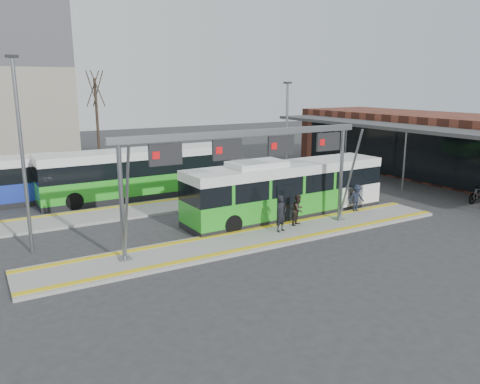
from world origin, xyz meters
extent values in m
plane|color=#2D2D30|center=(0.00, 0.00, 0.00)|extent=(120.00, 120.00, 0.00)
cube|color=gray|center=(0.00, 0.00, 0.07)|extent=(22.00, 3.00, 0.15)
cube|color=gray|center=(-4.00, 8.00, 0.07)|extent=(20.00, 3.00, 0.15)
cube|color=yellow|center=(0.00, 1.15, 0.16)|extent=(22.00, 0.35, 0.02)
cube|color=yellow|center=(0.00, -1.15, 0.16)|extent=(22.00, 0.35, 0.02)
cube|color=yellow|center=(-4.00, 9.15, 0.16)|extent=(20.00, 0.35, 0.02)
cylinder|color=slate|center=(-6.50, 0.30, 2.67)|extent=(0.20, 0.20, 5.05)
cube|color=slate|center=(-6.50, 0.30, 0.18)|extent=(0.50, 0.50, 0.06)
cylinder|color=slate|center=(-6.50, -0.40, 2.67)|extent=(0.12, 1.46, 4.90)
cylinder|color=slate|center=(5.50, 0.30, 2.67)|extent=(0.20, 0.20, 5.05)
cube|color=slate|center=(5.50, 0.30, 0.18)|extent=(0.50, 0.50, 0.06)
cylinder|color=slate|center=(5.50, -0.40, 2.67)|extent=(0.12, 1.46, 4.90)
cube|color=slate|center=(-0.50, 0.30, 5.20)|extent=(13.00, 0.25, 0.30)
cube|color=black|center=(-4.50, 0.30, 4.50)|extent=(1.50, 0.12, 0.95)
cube|color=#B30B0D|center=(-4.95, 0.23, 4.50)|extent=(0.32, 0.02, 0.32)
cube|color=black|center=(-1.50, 0.30, 4.50)|extent=(1.50, 0.12, 0.95)
cube|color=#B30B0D|center=(-1.95, 0.23, 4.50)|extent=(0.32, 0.02, 0.32)
cube|color=black|center=(1.50, 0.30, 4.50)|extent=(1.50, 0.12, 0.95)
cube|color=#B30B0D|center=(1.05, 0.23, 4.50)|extent=(0.32, 0.02, 0.32)
cube|color=black|center=(4.50, 0.30, 4.50)|extent=(1.50, 0.12, 0.95)
cube|color=#B30B0D|center=(4.05, 0.23, 4.50)|extent=(0.32, 0.02, 0.32)
cube|color=brown|center=(22.00, 4.00, 2.50)|extent=(8.00, 32.00, 5.00)
cube|color=black|center=(17.80, 4.00, 2.00)|extent=(0.15, 28.00, 3.60)
cube|color=#3F3F42|center=(16.50, 4.00, 4.30)|extent=(4.00, 30.00, 0.25)
cylinder|color=slate|center=(14.80, 4.00, 2.15)|extent=(0.14, 0.14, 4.30)
cylinder|color=slate|center=(14.80, 10.00, 2.15)|extent=(0.14, 0.14, 4.30)
cube|color=black|center=(3.64, 2.67, 0.18)|extent=(12.37, 2.95, 0.36)
cube|color=green|center=(3.64, 2.67, 0.95)|extent=(12.37, 2.95, 1.18)
cube|color=black|center=(3.64, 2.67, 2.05)|extent=(12.36, 2.88, 1.02)
cube|color=white|center=(3.64, 2.67, 2.82)|extent=(12.37, 2.95, 0.51)
cube|color=orange|center=(9.78, 2.84, 2.72)|extent=(0.10, 1.83, 0.29)
cube|color=white|center=(1.59, 2.61, 3.23)|extent=(3.12, 1.91, 0.31)
cylinder|color=black|center=(-0.63, 1.39, 0.51)|extent=(1.03, 0.34, 1.02)
cylinder|color=black|center=(-0.69, 3.70, 0.51)|extent=(1.03, 0.34, 1.02)
cylinder|color=black|center=(7.36, 1.61, 0.51)|extent=(1.03, 0.34, 1.02)
cylinder|color=black|center=(7.30, 3.93, 0.51)|extent=(1.03, 0.34, 1.02)
cube|color=black|center=(-2.10, 11.63, 0.19)|extent=(12.83, 2.84, 0.37)
cube|color=green|center=(-2.10, 11.63, 0.99)|extent=(12.83, 2.84, 1.23)
cube|color=black|center=(-2.10, 11.63, 2.13)|extent=(12.83, 2.76, 1.07)
cube|color=white|center=(-2.10, 11.63, 2.93)|extent=(12.83, 2.84, 0.53)
cylinder|color=black|center=(-6.57, 10.37, 0.53)|extent=(1.07, 0.33, 1.07)
cylinder|color=black|center=(-6.59, 12.79, 0.53)|extent=(1.07, 0.33, 1.07)
cylinder|color=black|center=(1.75, 10.45, 0.53)|extent=(1.07, 0.33, 1.07)
cylinder|color=black|center=(1.73, 12.87, 0.53)|extent=(1.07, 0.33, 1.07)
cylinder|color=black|center=(-9.03, 12.58, 0.49)|extent=(0.99, 0.31, 0.99)
cylinder|color=black|center=(-9.06, 14.80, 0.49)|extent=(0.99, 0.31, 0.99)
imported|color=black|center=(1.48, 0.14, 1.08)|extent=(0.78, 0.63, 1.86)
imported|color=#2C211D|center=(2.91, 0.62, 0.97)|extent=(0.99, 0.91, 1.63)
imported|color=#191F2E|center=(7.49, 1.07, 0.94)|extent=(1.10, 0.74, 1.59)
imported|color=gray|center=(16.03, -1.00, 0.56)|extent=(1.86, 0.55, 1.11)
cylinder|color=#382B21|center=(-7.62, 31.74, 3.83)|extent=(0.28, 0.28, 7.67)
cylinder|color=#382B21|center=(0.25, 31.94, 4.02)|extent=(0.28, 0.28, 8.03)
cylinder|color=slate|center=(-9.77, 3.55, 4.27)|extent=(0.16, 0.16, 8.54)
cube|color=black|center=(-9.77, 3.55, 8.54)|extent=(0.50, 0.25, 0.12)
cylinder|color=slate|center=(6.49, 6.74, 3.75)|extent=(0.16, 0.16, 7.51)
cube|color=black|center=(6.49, 6.74, 7.51)|extent=(0.50, 0.25, 0.12)
camera|label=1|loc=(-11.70, -18.37, 7.42)|focal=35.00mm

